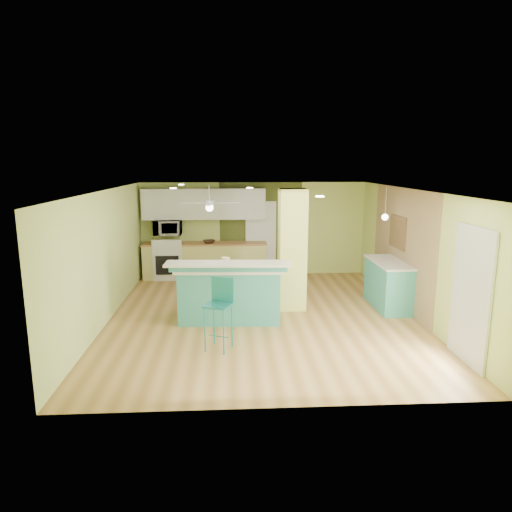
% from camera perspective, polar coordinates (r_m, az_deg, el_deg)
% --- Properties ---
extents(floor, '(6.00, 7.00, 0.01)m').
position_cam_1_polar(floor, '(9.21, 0.79, -7.52)').
color(floor, olive).
rests_on(floor, ground).
extents(ceiling, '(6.00, 7.00, 0.01)m').
position_cam_1_polar(ceiling, '(8.71, 0.84, 8.27)').
color(ceiling, white).
rests_on(ceiling, wall_back).
extents(wall_back, '(6.00, 0.01, 2.50)m').
position_cam_1_polar(wall_back, '(12.32, -0.34, 3.39)').
color(wall_back, '#C2D371').
rests_on(wall_back, floor).
extents(wall_front, '(6.00, 0.01, 2.50)m').
position_cam_1_polar(wall_front, '(5.50, 3.42, -7.09)').
color(wall_front, '#C2D371').
rests_on(wall_front, floor).
extents(wall_left, '(0.01, 7.00, 2.50)m').
position_cam_1_polar(wall_left, '(9.17, -18.27, -0.06)').
color(wall_left, '#C2D371').
rests_on(wall_left, floor).
extents(wall_right, '(0.01, 7.00, 2.50)m').
position_cam_1_polar(wall_right, '(9.57, 19.07, 0.35)').
color(wall_right, '#C2D371').
rests_on(wall_right, floor).
extents(wood_panel, '(0.02, 3.40, 2.50)m').
position_cam_1_polar(wood_panel, '(10.11, 17.71, 1.02)').
color(wood_panel, '#8A6C4F').
rests_on(wood_panel, floor).
extents(olive_accent, '(2.20, 0.02, 2.50)m').
position_cam_1_polar(olive_accent, '(12.32, 0.59, 3.38)').
color(olive_accent, '#444D1E').
rests_on(olive_accent, floor).
extents(interior_door, '(0.82, 0.05, 2.00)m').
position_cam_1_polar(interior_door, '(12.33, 0.60, 2.21)').
color(interior_door, white).
rests_on(interior_door, floor).
extents(french_door, '(0.04, 1.08, 2.10)m').
position_cam_1_polar(french_door, '(7.58, 25.25, -4.53)').
color(french_door, silver).
rests_on(french_door, floor).
extents(column, '(0.55, 0.55, 2.50)m').
position_cam_1_polar(column, '(9.43, 4.54, 0.81)').
color(column, '#D4DB65').
rests_on(column, floor).
extents(kitchen_run, '(3.25, 0.63, 0.94)m').
position_cam_1_polar(kitchen_run, '(12.17, -6.39, -0.52)').
color(kitchen_run, '#C6C068').
rests_on(kitchen_run, floor).
extents(stove, '(0.76, 0.66, 1.08)m').
position_cam_1_polar(stove, '(12.25, -10.83, -0.63)').
color(stove, silver).
rests_on(stove, floor).
extents(upper_cabinets, '(3.20, 0.34, 0.80)m').
position_cam_1_polar(upper_cabinets, '(12.06, -6.52, 6.48)').
color(upper_cabinets, silver).
rests_on(upper_cabinets, wall_back).
extents(microwave, '(0.70, 0.48, 0.39)m').
position_cam_1_polar(microwave, '(12.10, -10.99, 3.50)').
color(microwave, white).
rests_on(microwave, wall_back).
extents(ceiling_fan, '(1.41, 1.41, 0.61)m').
position_cam_1_polar(ceiling_fan, '(10.73, -5.85, 6.55)').
color(ceiling_fan, silver).
rests_on(ceiling_fan, ceiling).
extents(pendant_lamp, '(0.14, 0.14, 0.69)m').
position_cam_1_polar(pendant_lamp, '(10.04, 15.82, 4.72)').
color(pendant_lamp, white).
rests_on(pendant_lamp, ceiling).
extents(wall_decor, '(0.03, 0.90, 0.70)m').
position_cam_1_polar(wall_decor, '(10.24, 17.30, 2.87)').
color(wall_decor, brown).
rests_on(wall_decor, wood_panel).
extents(peninsula, '(2.32, 1.31, 1.23)m').
position_cam_1_polar(peninsula, '(8.88, -3.30, -4.38)').
color(peninsula, teal).
rests_on(peninsula, floor).
extents(bar_stool, '(0.52, 0.52, 1.19)m').
position_cam_1_polar(bar_stool, '(7.46, -4.49, -5.71)').
color(bar_stool, teal).
rests_on(bar_stool, floor).
extents(side_counter, '(0.65, 1.53, 0.99)m').
position_cam_1_polar(side_counter, '(10.03, 16.21, -3.39)').
color(side_counter, teal).
rests_on(side_counter, floor).
extents(fruit_bowl, '(0.41, 0.41, 0.08)m').
position_cam_1_polar(fruit_bowl, '(12.00, -5.89, 1.79)').
color(fruit_bowl, '#362116').
rests_on(fruit_bowl, kitchen_run).
extents(canister, '(0.16, 0.16, 0.16)m').
position_cam_1_polar(canister, '(8.80, -3.83, -0.67)').
color(canister, yellow).
rests_on(canister, peninsula).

